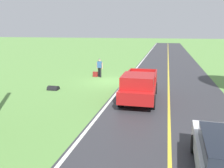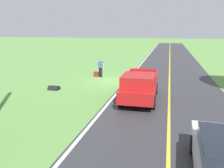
# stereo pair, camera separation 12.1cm
# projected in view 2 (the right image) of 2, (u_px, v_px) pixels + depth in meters

# --- Properties ---
(ground_plane) EXTENTS (200.00, 200.00, 0.00)m
(ground_plane) POSITION_uv_depth(u_px,v_px,m) (111.00, 81.00, 20.03)
(ground_plane) COLOR #609347
(road_surface) EXTENTS (7.55, 120.00, 0.00)m
(road_surface) POSITION_uv_depth(u_px,v_px,m) (169.00, 84.00, 18.89)
(road_surface) COLOR #333338
(road_surface) RESTS_ON ground
(lane_edge_line) EXTENTS (0.16, 117.60, 0.00)m
(lane_edge_line) POSITION_uv_depth(u_px,v_px,m) (126.00, 82.00, 19.72)
(lane_edge_line) COLOR silver
(lane_edge_line) RESTS_ON ground
(lane_centre_line) EXTENTS (0.14, 117.60, 0.00)m
(lane_centre_line) POSITION_uv_depth(u_px,v_px,m) (169.00, 84.00, 18.88)
(lane_centre_line) COLOR gold
(lane_centre_line) RESTS_ON ground
(hitchhiker_walking) EXTENTS (0.62, 0.52, 1.75)m
(hitchhiker_walking) POSITION_uv_depth(u_px,v_px,m) (101.00, 67.00, 21.70)
(hitchhiker_walking) COLOR black
(hitchhiker_walking) RESTS_ON ground
(suitcase_carried) EXTENTS (0.46, 0.21, 0.49)m
(suitcase_carried) POSITION_uv_depth(u_px,v_px,m) (96.00, 74.00, 21.90)
(suitcase_carried) COLOR maroon
(suitcase_carried) RESTS_ON ground
(pickup_truck_passing) EXTENTS (2.16, 5.43, 1.82)m
(pickup_truck_passing) POSITION_uv_depth(u_px,v_px,m) (140.00, 86.00, 14.40)
(pickup_truck_passing) COLOR #B21919
(pickup_truck_passing) RESTS_ON ground
(drainage_culvert) EXTENTS (0.80, 0.60, 0.60)m
(drainage_culvert) POSITION_uv_depth(u_px,v_px,m) (54.00, 90.00, 17.26)
(drainage_culvert) COLOR black
(drainage_culvert) RESTS_ON ground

